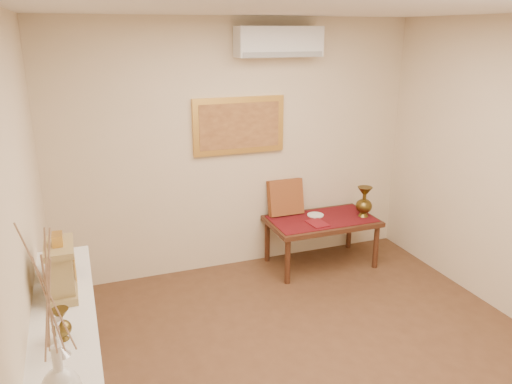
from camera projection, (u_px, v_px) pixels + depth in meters
name	position (u px, v px, depth m)	size (l,w,h in m)	color
floor	(334.00, 384.00, 3.78)	(4.50, 4.50, 0.00)	brown
ceiling	(356.00, 5.00, 2.95)	(4.50, 4.50, 0.00)	silver
wall_back	(239.00, 148.00, 5.37)	(4.00, 0.02, 2.70)	beige
wall_left	(20.00, 264.00, 2.71)	(0.02, 4.50, 2.70)	beige
white_vase	(52.00, 326.00, 1.99)	(0.17, 0.17, 0.91)	white
candlestick	(59.00, 338.00, 2.51)	(0.10, 0.10, 0.21)	silver
brass_urn_small	(61.00, 320.00, 2.64)	(0.10, 0.10, 0.23)	brown
table_cloth	(322.00, 219.00, 5.57)	(1.14, 0.59, 0.01)	#5E0F14
brass_urn_tall	(364.00, 198.00, 5.58)	(0.19, 0.19, 0.42)	brown
plate	(315.00, 215.00, 5.65)	(0.19, 0.19, 0.01)	white
menu	(317.00, 223.00, 5.41)	(0.18, 0.25, 0.01)	maroon
cushion	(285.00, 197.00, 5.64)	(0.40, 0.10, 0.40)	maroon
mantel_clock	(62.00, 269.00, 3.08)	(0.17, 0.36, 0.41)	#A48C54
wooden_chest	(61.00, 257.00, 3.36)	(0.16, 0.21, 0.24)	#A48C54
low_table	(322.00, 225.00, 5.59)	(1.20, 0.70, 0.55)	#452314
painting	(239.00, 126.00, 5.27)	(1.00, 0.06, 0.60)	gold
ac_unit	(279.00, 42.00, 5.05)	(0.90, 0.25, 0.30)	silver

